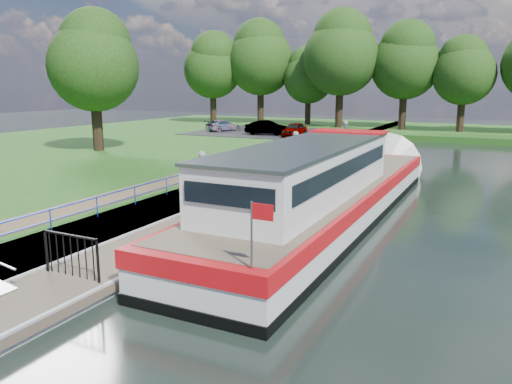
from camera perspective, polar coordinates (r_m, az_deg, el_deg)
The scene contains 14 objects.
riverbank at distance 35.40m, azimuth -25.41°, elevation 2.98°, with size 32.00×90.00×0.78m, color #1F5016.
bank_edge at distance 25.26m, azimuth -3.02°, elevation 0.94°, with size 1.10×90.00×0.78m, color #473D2D.
footpath at distance 20.72m, azimuth -17.12°, elevation -0.88°, with size 1.60×40.00×0.05m, color brown.
carpark at distance 49.33m, azimuth 1.55°, elevation 6.86°, with size 14.00×12.00×0.06m, color black.
blue_fence at distance 16.15m, azimuth -25.12°, elevation -3.20°, with size 0.04×18.04×0.72m.
pontoon at distance 22.40m, azimuth 0.16°, elevation -1.01°, with size 2.50×30.00×0.56m.
mooring_piles at distance 22.18m, azimuth 0.16°, elevation 1.75°, with size 0.30×27.30×3.55m.
gate_panel at distance 13.67m, azimuth -20.41°, elevation -6.15°, with size 1.85×0.05×1.15m.
barge at distance 20.43m, azimuth 8.60°, elevation 0.17°, with size 4.36×21.15×4.78m.
horizon_trees at distance 56.46m, azimuth 15.36°, elevation 14.36°, with size 54.38×10.03×12.87m.
bank_tree_a at distance 37.03m, azimuth -18.03°, elevation 14.22°, with size 6.12×6.12×9.72m.
car_a at distance 44.77m, azimuth 4.41°, elevation 7.13°, with size 1.46×3.62×1.23m, color #999999.
car_b at distance 46.22m, azimuth 1.27°, elevation 7.36°, with size 1.38×3.95×1.30m, color #999999.
car_c at distance 50.41m, azimuth -3.77°, elevation 7.60°, with size 1.53×3.77×1.09m, color #999999.
Camera 1 is at (9.65, -6.58, 5.23)m, focal length 35.00 mm.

